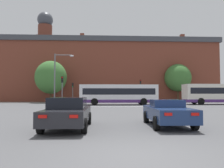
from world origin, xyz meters
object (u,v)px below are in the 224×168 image
street_lamp_junction (58,74)px  pedestrian_waiting (116,97)px  bus_crossing_lead (119,94)px  car_saloon_left (68,112)px  traffic_light_far_left (73,89)px  bus_crossing_trailing (218,94)px  traffic_light_near_left (62,86)px  car_roadster_right (167,112)px  traffic_light_far_right (141,87)px  pedestrian_walking_west (128,97)px  pedestrian_walking_east (85,97)px

street_lamp_junction → pedestrian_waiting: 15.79m
bus_crossing_lead → street_lamp_junction: (-7.82, -4.99, 2.52)m
car_saloon_left → street_lamp_junction: bearing=103.3°
traffic_light_far_left → street_lamp_junction: 13.12m
bus_crossing_trailing → traffic_light_near_left: size_ratio=2.72×
bus_crossing_lead → traffic_light_far_left: (-7.78, 8.03, 0.88)m
car_roadster_right → pedestrian_waiting: size_ratio=2.69×
traffic_light_far_left → traffic_light_near_left: bearing=-88.7°
traffic_light_far_left → car_saloon_left: bearing=-82.9°
traffic_light_far_right → pedestrian_walking_west: (-2.20, 1.04, -1.85)m
car_saloon_left → street_lamp_junction: street_lamp_junction is taller
traffic_light_far_left → traffic_light_far_right: bearing=-0.9°
traffic_light_near_left → bus_crossing_trailing: bearing=11.2°
street_lamp_junction → pedestrian_walking_west: size_ratio=3.88×
pedestrian_walking_west → pedestrian_walking_east: bearing=73.2°
car_roadster_right → street_lamp_junction: bearing=120.1°
pedestrian_waiting → traffic_light_far_left: bearing=36.2°
pedestrian_waiting → pedestrian_walking_west: pedestrian_walking_west is taller
car_saloon_left → pedestrian_walking_east: pedestrian_walking_east is taller
bus_crossing_trailing → traffic_light_far_right: bearing=-125.1°
traffic_light_far_left → street_lamp_junction: street_lamp_junction is taller
bus_crossing_lead → pedestrian_walking_west: size_ratio=6.65×
traffic_light_far_right → pedestrian_waiting: traffic_light_far_right is taller
pedestrian_walking_east → pedestrian_walking_west: size_ratio=1.06×
bus_crossing_lead → traffic_light_far_right: bearing=149.2°
car_saloon_left → traffic_light_far_left: traffic_light_far_left is taller
car_saloon_left → traffic_light_near_left: traffic_light_near_left is taller
traffic_light_far_right → pedestrian_walking_east: traffic_light_far_right is taller
bus_crossing_trailing → pedestrian_walking_west: (-12.79, 8.49, -0.65)m
traffic_light_near_left → pedestrian_walking_east: 12.85m
traffic_light_far_left → bus_crossing_lead: bearing=-45.9°
street_lamp_junction → pedestrian_walking_east: bearing=80.8°
bus_crossing_lead → street_lamp_junction: bearing=-57.5°
traffic_light_near_left → pedestrian_walking_west: (9.98, 12.99, -1.61)m
car_roadster_right → traffic_light_near_left: size_ratio=1.13×
bus_crossing_trailing → car_roadster_right: bearing=-33.9°
traffic_light_far_left → traffic_light_near_left: (0.27, -12.14, 0.14)m
bus_crossing_trailing → pedestrian_walking_east: size_ratio=5.82×
car_saloon_left → bus_crossing_trailing: size_ratio=0.43×
pedestrian_waiting → pedestrian_walking_east: 5.74m
bus_crossing_trailing → traffic_light_far_right: (-10.59, 7.44, 1.19)m
pedestrian_waiting → car_saloon_left: bearing=116.4°
car_saloon_left → traffic_light_near_left: bearing=101.7°
bus_crossing_lead → bus_crossing_trailing: bearing=91.5°
traffic_light_near_left → traffic_light_far_right: 17.07m
bus_crossing_trailing → pedestrian_walking_west: bus_crossing_trailing is taller
bus_crossing_lead → traffic_light_far_left: bearing=-135.9°
traffic_light_far_right → street_lamp_junction: bearing=-134.3°
traffic_light_near_left → pedestrian_walking_east: (1.88, 12.62, -1.54)m
car_roadster_right → pedestrian_walking_east: 30.29m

